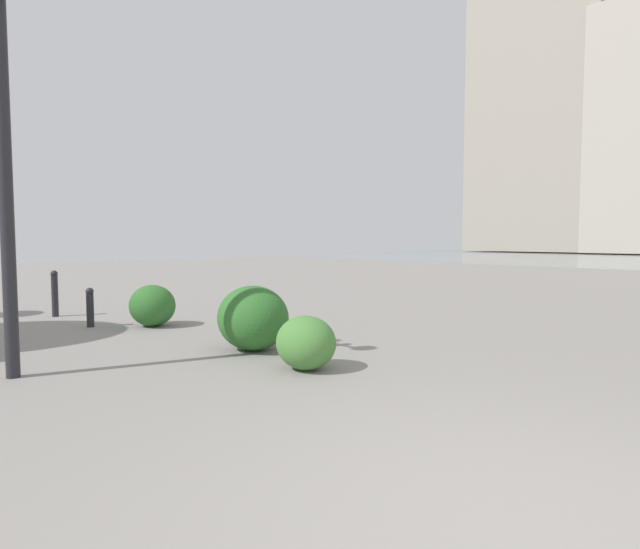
{
  "coord_description": "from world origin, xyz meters",
  "views": [
    {
      "loc": [
        -1.12,
        2.49,
        1.49
      ],
      "look_at": [
        7.71,
        -5.63,
        0.68
      ],
      "focal_mm": 29.03,
      "sensor_mm": 36.0,
      "label": 1
    }
  ],
  "objects": [
    {
      "name": "shrub_low",
      "position": [
        4.56,
        -1.51,
        0.44
      ],
      "size": [
        1.03,
        0.92,
        0.87
      ],
      "color": "#2D6628",
      "rests_on": "ground"
    },
    {
      "name": "shrub_wide",
      "position": [
        3.29,
        -1.35,
        0.31
      ],
      "size": [
        0.73,
        0.66,
        0.62
      ],
      "color": "#477F38",
      "rests_on": "ground"
    },
    {
      "name": "building_annex",
      "position": [
        29.26,
        -66.17,
        18.22
      ],
      "size": [
        16.69,
        13.47,
        38.51
      ],
      "color": "#9E9384",
      "rests_on": "ground"
    },
    {
      "name": "lamppost",
      "position": [
        5.17,
        1.21,
        2.78
      ],
      "size": [
        0.98,
        0.28,
        4.19
      ],
      "color": "#232328",
      "rests_on": "ground"
    },
    {
      "name": "bollard_mid",
      "position": [
        9.67,
        -0.46,
        0.47
      ],
      "size": [
        0.13,
        0.13,
        0.9
      ],
      "color": "#232328",
      "rests_on": "ground"
    },
    {
      "name": "bollard_near",
      "position": [
        7.96,
        -0.54,
        0.35
      ],
      "size": [
        0.13,
        0.13,
        0.67
      ],
      "color": "#232328",
      "rests_on": "ground"
    },
    {
      "name": "shrub_round",
      "position": [
        7.32,
        -1.36,
        0.36
      ],
      "size": [
        0.84,
        0.76,
        0.71
      ],
      "color": "#2D6628",
      "rests_on": "ground"
    }
  ]
}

